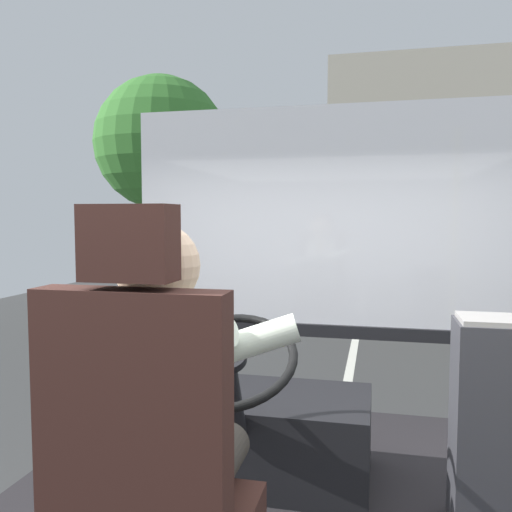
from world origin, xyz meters
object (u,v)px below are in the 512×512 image
Objects in this scene: bus_driver at (167,401)px; fare_box at (485,424)px; driver_seat at (151,491)px; steering_console at (253,430)px.

bus_driver reaches higher than fare_box.
steering_console is (0.00, 1.15, -0.31)m from driver_seat.
bus_driver is 0.95× the size of fare_box.
driver_seat is 1.49× the size of fare_box.
driver_seat is at bearing -136.36° from fare_box.
driver_seat is 1.56× the size of bus_driver.
fare_box is (0.99, 0.83, -0.31)m from bus_driver.
bus_driver is at bearing -139.93° from fare_box.
fare_box is at bearing 40.07° from bus_driver.
steering_console is 1.28× the size of fare_box.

